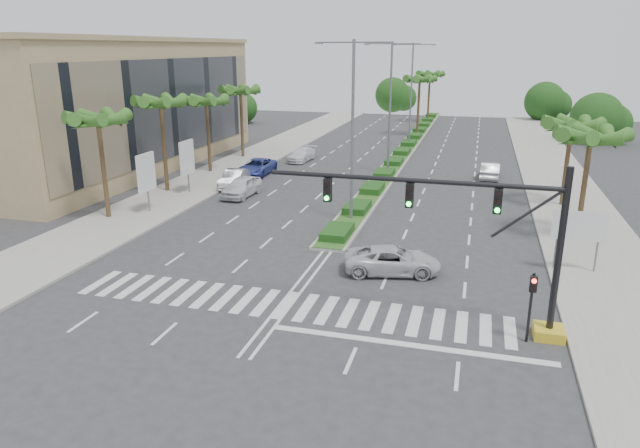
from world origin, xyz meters
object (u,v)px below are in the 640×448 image
(car_parked_c, at_px, (257,167))
(car_right, at_px, (490,171))
(car_parked_a, at_px, (242,187))
(car_crossing, at_px, (392,260))
(car_parked_b, at_px, (234,179))
(car_parked_d, at_px, (302,154))

(car_parked_c, distance_m, car_right, 21.53)
(car_parked_a, relative_size, car_parked_c, 0.89)
(car_crossing, xyz_separation_m, car_right, (5.17, 24.94, 0.05))
(car_parked_a, bearing_deg, car_right, 34.34)
(car_parked_a, bearing_deg, car_parked_b, 126.92)
(car_parked_a, height_order, car_parked_b, car_parked_a)
(car_crossing, bearing_deg, car_parked_b, 33.16)
(car_parked_b, height_order, car_right, car_right)
(car_parked_d, relative_size, car_right, 1.02)
(car_parked_b, xyz_separation_m, car_crossing, (15.98, -15.66, -0.04))
(car_parked_c, bearing_deg, car_parked_d, 75.03)
(car_parked_b, height_order, car_parked_d, car_parked_b)
(car_parked_a, xyz_separation_m, car_parked_d, (0.22, 15.53, -0.11))
(car_parked_b, bearing_deg, car_parked_d, 74.91)
(car_crossing, distance_m, car_right, 25.47)
(car_parked_d, xyz_separation_m, car_right, (19.10, -3.57, 0.08))
(car_parked_a, xyz_separation_m, car_crossing, (14.15, -12.98, -0.09))
(car_parked_a, xyz_separation_m, car_parked_c, (-1.83, 7.92, -0.07))
(car_parked_a, height_order, car_crossing, car_parked_a)
(car_parked_a, relative_size, car_parked_b, 1.03)
(car_parked_a, distance_m, car_crossing, 19.21)
(car_parked_b, distance_m, car_crossing, 22.37)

